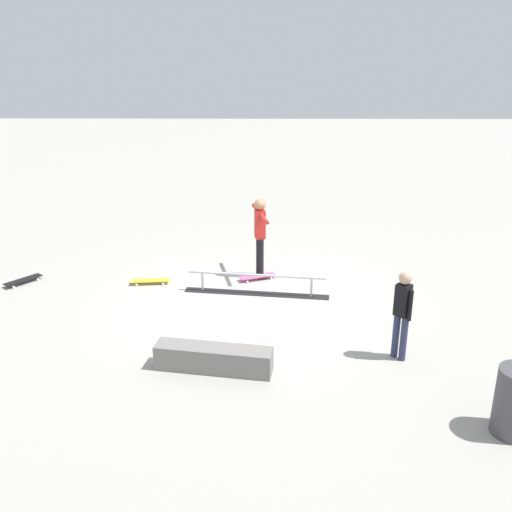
% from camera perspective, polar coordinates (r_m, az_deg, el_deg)
% --- Properties ---
extents(ground_plane, '(60.00, 60.00, 0.00)m').
position_cam_1_polar(ground_plane, '(11.20, -0.04, -4.65)').
color(ground_plane, '#ADA89E').
extents(grind_rail, '(2.94, 0.62, 0.44)m').
position_cam_1_polar(grind_rail, '(11.50, 0.02, -2.93)').
color(grind_rail, black).
rests_on(grind_rail, ground_plane).
extents(skate_ledge, '(1.85, 0.67, 0.39)m').
position_cam_1_polar(skate_ledge, '(8.94, -4.25, -10.17)').
color(skate_ledge, gray).
rests_on(skate_ledge, ground_plane).
extents(skater_main, '(0.37, 1.37, 1.73)m').
position_cam_1_polar(skater_main, '(12.11, 0.40, 2.40)').
color(skater_main, black).
rests_on(skater_main, ground_plane).
extents(skateboard_main, '(0.82, 0.47, 0.09)m').
position_cam_1_polar(skateboard_main, '(12.23, 0.16, -2.05)').
color(skateboard_main, '#E05993').
rests_on(skateboard_main, ground_plane).
extents(bystander_black_shirt, '(0.27, 0.30, 1.49)m').
position_cam_1_polar(bystander_black_shirt, '(9.22, 14.40, -5.28)').
color(bystander_black_shirt, '#2D3351').
rests_on(bystander_black_shirt, ground_plane).
extents(loose_skateboard_black, '(0.66, 0.74, 0.09)m').
position_cam_1_polar(loose_skateboard_black, '(13.01, -22.24, -2.24)').
color(loose_skateboard_black, black).
rests_on(loose_skateboard_black, ground_plane).
extents(loose_skateboard_yellow, '(0.82, 0.32, 0.09)m').
position_cam_1_polar(loose_skateboard_yellow, '(12.22, -10.52, -2.43)').
color(loose_skateboard_yellow, yellow).
rests_on(loose_skateboard_yellow, ground_plane).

